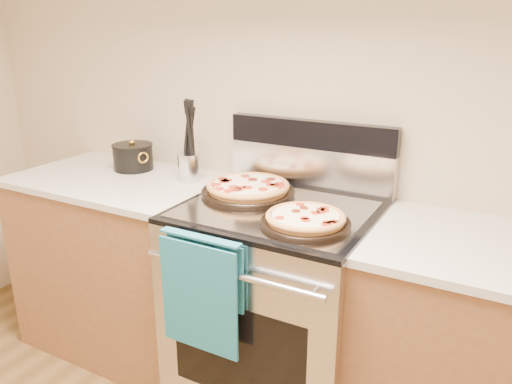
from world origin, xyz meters
The scene contains 16 objects.
wall_back centered at (0.00, 2.00, 1.35)m, with size 4.00×4.00×0.00m, color #C6B08F.
range_body centered at (0.00, 1.65, 0.45)m, with size 0.76×0.68×0.90m, color #B7B7BC.
oven_window centered at (0.00, 1.31, 0.45)m, with size 0.56×0.01×0.40m, color black.
cooktop centered at (0.00, 1.65, 0.91)m, with size 0.76×0.68×0.02m, color black.
backsplash_lower centered at (0.00, 1.96, 1.01)m, with size 0.76×0.06×0.18m, color silver.
backsplash_upper centered at (0.00, 1.96, 1.16)m, with size 0.76×0.06×0.12m, color black.
oven_handle centered at (0.00, 1.27, 0.80)m, with size 0.03×0.03×0.70m, color silver.
dish_towel centered at (-0.12, 1.27, 0.70)m, with size 0.32×0.05×0.42m, color #19507F, non-canonical shape.
foil_sheet centered at (0.00, 1.62, 0.92)m, with size 0.70×0.55×0.01m, color gray.
cabinet_left centered at (-0.88, 1.68, 0.44)m, with size 1.00×0.62×0.88m, color brown.
countertop_left centered at (-0.88, 1.68, 0.90)m, with size 1.02×0.64×0.03m, color #B8B0A5.
cabinet_right centered at (0.88, 1.68, 0.44)m, with size 1.00×0.62×0.88m, color brown.
pepperoni_pizza_back centered at (-0.18, 1.72, 0.95)m, with size 0.39×0.39×0.05m, color #B06B35, non-canonical shape.
pepperoni_pizza_front centered at (0.17, 1.52, 0.95)m, with size 0.32×0.32×0.04m, color #B06B35, non-canonical shape.
utensil_crock centered at (-0.55, 1.81, 0.98)m, with size 0.10×0.10×0.13m, color silver.
saucepan centered at (-0.91, 1.83, 0.97)m, with size 0.20×0.20×0.12m, color black.
Camera 1 is at (0.81, -0.02, 1.61)m, focal length 35.00 mm.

